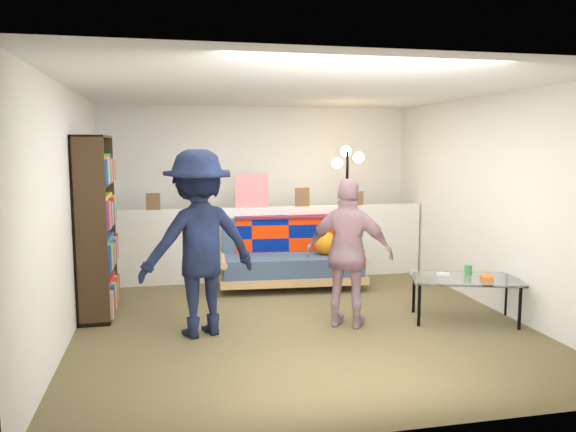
% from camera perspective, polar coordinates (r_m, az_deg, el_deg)
% --- Properties ---
extents(ground, '(5.00, 5.00, 0.00)m').
position_cam_1_polar(ground, '(6.12, 0.81, -10.26)').
color(ground, brown).
rests_on(ground, ground).
extents(room_shell, '(4.60, 5.05, 2.45)m').
position_cam_1_polar(room_shell, '(6.30, -0.14, 5.69)').
color(room_shell, silver).
rests_on(room_shell, ground).
extents(half_wall_ledge, '(4.45, 0.15, 1.00)m').
position_cam_1_polar(half_wall_ledge, '(7.72, -2.20, -2.79)').
color(half_wall_ledge, silver).
rests_on(half_wall_ledge, ground).
extents(ledge_decor, '(2.97, 0.02, 0.45)m').
position_cam_1_polar(ledge_decor, '(7.58, -3.89, 2.17)').
color(ledge_decor, brown).
rests_on(ledge_decor, half_wall_ledge).
extents(futon_sofa, '(1.91, 1.02, 0.80)m').
position_cam_1_polar(futon_sofa, '(7.35, 0.40, -4.31)').
color(futon_sofa, tan).
rests_on(futon_sofa, ground).
extents(bookshelf, '(0.32, 0.97, 1.94)m').
position_cam_1_polar(bookshelf, '(6.40, -18.92, -1.56)').
color(bookshelf, '#301F10').
rests_on(bookshelf, ground).
extents(coffee_table, '(1.23, 0.92, 0.57)m').
position_cam_1_polar(coffee_table, '(6.19, 17.61, -6.28)').
color(coffee_table, black).
rests_on(coffee_table, ground).
extents(floor_lamp, '(0.42, 0.32, 1.83)m').
position_cam_1_polar(floor_lamp, '(7.56, 6.00, 3.06)').
color(floor_lamp, black).
rests_on(floor_lamp, ground).
extents(person_left, '(1.31, 0.99, 1.80)m').
position_cam_1_polar(person_left, '(5.47, -9.07, -2.75)').
color(person_left, black).
rests_on(person_left, ground).
extents(person_right, '(0.95, 0.76, 1.51)m').
position_cam_1_polar(person_right, '(5.69, 6.20, -3.80)').
color(person_right, '#CB8396').
rests_on(person_right, ground).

